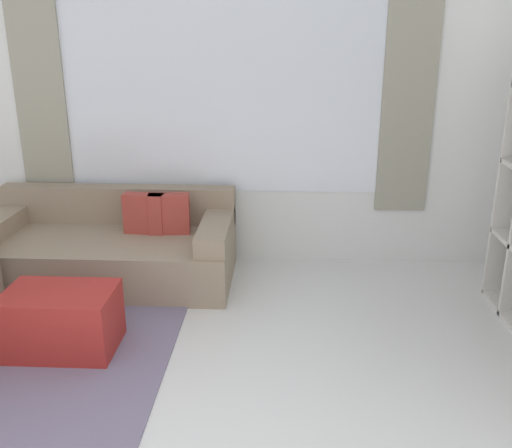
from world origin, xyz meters
The scene contains 4 objects.
wall_back centered at (0.00, 3.38, 1.36)m, with size 6.32×0.11×2.70m.
area_rug centered at (-1.26, 1.78, 0.01)m, with size 2.17×2.35×0.01m, color slate.
couch_main centered at (-0.91, 2.85, 0.27)m, with size 2.08×1.00×0.73m.
ottoman centered at (-0.90, 1.67, 0.21)m, with size 0.71×0.47×0.43m.
Camera 1 is at (0.55, -1.59, 2.03)m, focal length 40.00 mm.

